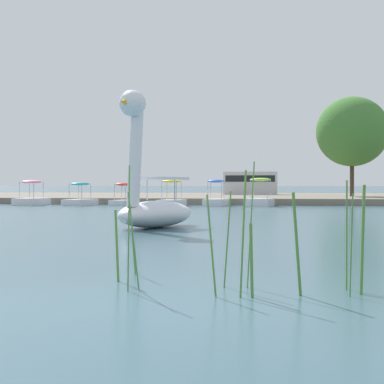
{
  "coord_description": "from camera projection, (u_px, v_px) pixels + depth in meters",
  "views": [
    {
      "loc": [
        1.5,
        -6.24,
        1.28
      ],
      "look_at": [
        -1.54,
        15.56,
        0.97
      ],
      "focal_mm": 57.43,
      "sensor_mm": 36.0,
      "label": 1
    }
  ],
  "objects": [
    {
      "name": "ground_plane",
      "position": [
        132.0,
        306.0,
        6.41
      ],
      "size": [
        591.44,
        591.44,
        0.0
      ],
      "primitive_type": "plane",
      "color": "#385966"
    },
    {
      "name": "tree_broadleaf_behind_dock",
      "position": [
        352.0,
        132.0,
        42.72
      ],
      "size": [
        6.97,
        6.92,
        6.94
      ],
      "color": "#423323",
      "rests_on": "shore_bank_far"
    },
    {
      "name": "swan_boat",
      "position": [
        152.0,
        197.0,
        17.67
      ],
      "size": [
        2.55,
        3.46,
        3.85
      ],
      "color": "white",
      "rests_on": "ground_plane"
    },
    {
      "name": "pedal_boat_teal",
      "position": [
        80.0,
        198.0,
        35.97
      ],
      "size": [
        1.67,
        2.37,
        1.36
      ],
      "color": "white",
      "rests_on": "ground_plane"
    },
    {
      "name": "pedal_boat_lime",
      "position": [
        260.0,
        198.0,
        34.64
      ],
      "size": [
        1.6,
        2.35,
        1.6
      ],
      "color": "white",
      "rests_on": "ground_plane"
    },
    {
      "name": "reed_clump_foreground",
      "position": [
        251.0,
        241.0,
        7.27
      ],
      "size": [
        3.15,
        1.59,
        1.55
      ],
      "color": "#4C7F33",
      "rests_on": "ground_plane"
    },
    {
      "name": "pedal_boat_red",
      "position": [
        123.0,
        198.0,
        35.69
      ],
      "size": [
        1.42,
        1.98,
        1.34
      ],
      "color": "white",
      "rests_on": "ground_plane"
    },
    {
      "name": "shore_bank_far",
      "position": [
        258.0,
        198.0,
        46.96
      ],
      "size": [
        139.46,
        22.39,
        0.39
      ],
      "primitive_type": "cube",
      "color": "slate",
      "rests_on": "ground_plane"
    },
    {
      "name": "pedal_boat_yellow",
      "position": [
        172.0,
        198.0,
        35.27
      ],
      "size": [
        1.52,
        2.07,
        1.52
      ],
      "color": "white",
      "rests_on": "ground_plane"
    },
    {
      "name": "pedal_boat_pink",
      "position": [
        32.0,
        198.0,
        36.14
      ],
      "size": [
        1.6,
        2.39,
        1.48
      ],
      "color": "white",
      "rests_on": "ground_plane"
    },
    {
      "name": "parked_van",
      "position": [
        251.0,
        182.0,
        49.78
      ],
      "size": [
        4.32,
        1.91,
        1.84
      ],
      "color": "silver",
      "rests_on": "shore_bank_far"
    },
    {
      "name": "pedal_boat_blue",
      "position": [
        216.0,
        199.0,
        35.18
      ],
      "size": [
        1.39,
        2.02,
        1.52
      ],
      "color": "white",
      "rests_on": "ground_plane"
    }
  ]
}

